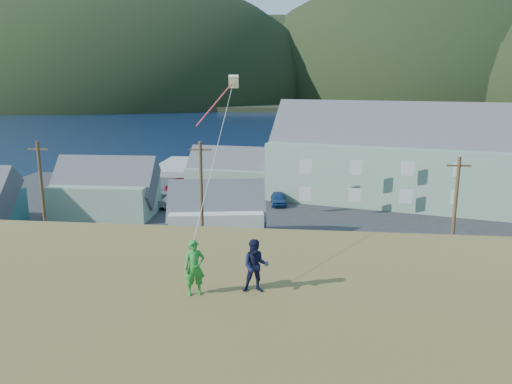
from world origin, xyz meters
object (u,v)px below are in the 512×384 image
(shed_palegreen_near, at_px, (106,190))
(shed_white, at_px, (217,215))
(wharf, at_px, (244,168))
(kite_flyer_navy, at_px, (256,266))
(kite_flyer_green, at_px, (194,268))
(lodge, at_px, (446,159))
(shed_palegreen_far, at_px, (231,172))

(shed_palegreen_near, distance_m, shed_white, 14.44)
(shed_palegreen_near, bearing_deg, shed_white, -30.64)
(wharf, distance_m, shed_white, 33.83)
(shed_palegreen_near, distance_m, kite_flyer_navy, 37.86)
(kite_flyer_green, bearing_deg, kite_flyer_navy, -10.12)
(shed_palegreen_near, bearing_deg, lodge, 12.14)
(wharf, xyz_separation_m, shed_palegreen_far, (0.54, -15.17, 2.17))
(shed_palegreen_near, relative_size, kite_flyer_navy, 6.08)
(shed_palegreen_near, xyz_separation_m, kite_flyer_navy, (18.73, -32.48, 5.30))
(kite_flyer_green, bearing_deg, wharf, 73.75)
(shed_white, relative_size, kite_flyer_navy, 5.29)
(shed_white, bearing_deg, kite_flyer_navy, -86.49)
(wharf, bearing_deg, shed_palegreen_far, -87.96)
(shed_palegreen_near, distance_m, kite_flyer_green, 37.36)
(shed_palegreen_far, relative_size, kite_flyer_green, 6.31)
(wharf, xyz_separation_m, kite_flyer_green, (6.68, -59.50, 7.61))
(shed_white, height_order, kite_flyer_navy, kite_flyer_navy)
(shed_white, bearing_deg, lodge, 24.75)
(wharf, relative_size, kite_flyer_green, 15.13)
(lodge, distance_m, kite_flyer_navy, 43.99)
(kite_flyer_green, xyz_separation_m, kite_flyer_navy, (1.80, 0.40, -0.03))
(wharf, xyz_separation_m, shed_palegreen_near, (-10.25, -26.63, 2.28))
(shed_palegreen_near, xyz_separation_m, shed_palegreen_far, (10.79, 11.46, -0.12))
(shed_palegreen_near, bearing_deg, kite_flyer_navy, -61.41)
(shed_white, xyz_separation_m, shed_palegreen_far, (-1.81, 18.52, 0.15))
(kite_flyer_green, bearing_deg, shed_palegreen_far, 75.23)
(kite_flyer_navy, bearing_deg, shed_white, 97.05)
(shed_palegreen_far, bearing_deg, shed_palegreen_near, -125.48)
(shed_palegreen_near, xyz_separation_m, kite_flyer_green, (16.93, -32.88, 5.32))
(wharf, relative_size, shed_white, 2.95)
(wharf, distance_m, lodge, 30.95)
(lodge, bearing_deg, kite_flyer_navy, -97.14)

